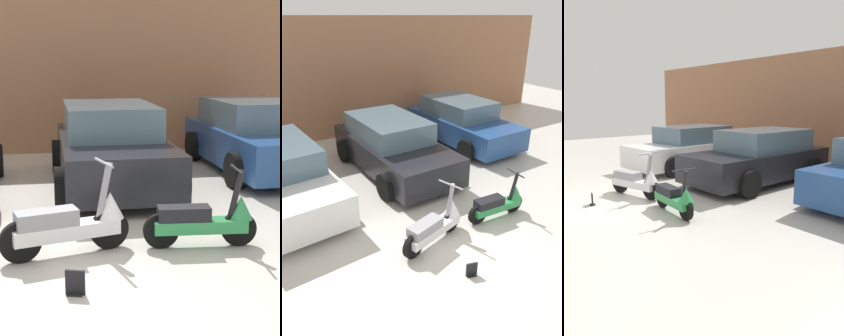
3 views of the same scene
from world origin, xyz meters
TOP-DOWN VIEW (x-y plane):
  - ground_plane at (0.00, 0.00)m, footprint 28.00×28.00m
  - wall_back at (0.00, 7.60)m, footprint 19.60×0.12m
  - scooter_front_left at (-0.30, 0.62)m, footprint 1.56×0.72m
  - scooter_front_right at (1.35, 0.60)m, footprint 1.43×0.52m
  - car_rear_center at (0.56, 4.03)m, footprint 2.16×4.41m
  - car_rear_right at (3.67, 4.81)m, footprint 2.15×4.35m
  - placard_near_left_scooter at (-0.31, -0.48)m, footprint 0.20×0.16m

SIDE VIEW (x-z plane):
  - ground_plane at x=0.00m, z-range 0.00..0.00m
  - placard_near_left_scooter at x=-0.31m, z-range -0.02..0.24m
  - scooter_front_right at x=1.35m, z-range -0.15..0.85m
  - scooter_front_left at x=-0.30m, z-range -0.16..0.95m
  - car_rear_right at x=3.67m, z-range -0.03..1.44m
  - car_rear_center at x=0.56m, z-range -0.03..1.46m
  - wall_back at x=0.00m, z-range 0.00..4.04m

